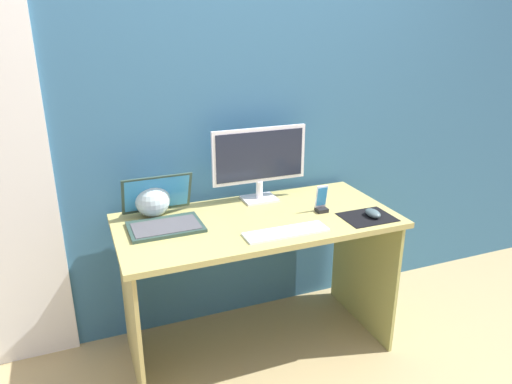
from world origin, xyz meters
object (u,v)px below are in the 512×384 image
laptop (163,215)px  fishbowl (152,200)px  monitor (259,160)px  keyboard_external (286,232)px  mouse (373,213)px  phone_in_dock (321,202)px

laptop → fishbowl: (-0.02, 0.13, 0.04)m
monitor → laptop: size_ratio=1.50×
laptop → keyboard_external: 0.59m
laptop → keyboard_external: size_ratio=0.87×
monitor → fishbowl: (-0.57, -0.00, -0.14)m
monitor → mouse: bearing=-44.5°
mouse → phone_in_dock: size_ratio=0.72×
laptop → keyboard_external: laptop is taller
monitor → keyboard_external: (-0.04, -0.44, -0.22)m
phone_in_dock → monitor: bearing=131.2°
monitor → mouse: 0.64m
keyboard_external → mouse: 0.48m
keyboard_external → fishbowl: bearing=140.5°
monitor → mouse: size_ratio=5.18×
laptop → fishbowl: size_ratio=1.98×
laptop → phone_in_dock: 0.79m
keyboard_external → mouse: size_ratio=3.96×
mouse → phone_in_dock: (-0.20, 0.16, 0.03)m
monitor → laptop: (-0.55, -0.13, -0.18)m
laptop → fishbowl: 0.13m
laptop → mouse: 1.02m
mouse → monitor: bearing=134.8°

